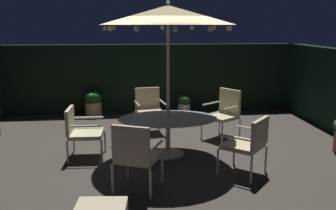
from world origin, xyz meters
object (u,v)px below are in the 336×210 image
(patio_chair_northeast, at_px, (149,107))
(patio_umbrella, at_px, (168,15))
(potted_plant_back_right, at_px, (93,103))
(patio_chair_southeast, at_px, (135,153))
(potted_plant_back_left, at_px, (184,104))
(patio_chair_east, at_px, (81,129))
(patio_chair_south, at_px, (249,141))
(ottoman_footrest, at_px, (101,210))
(patio_dining_table, at_px, (168,124))
(patio_chair_north, at_px, (225,111))

(patio_chair_northeast, bearing_deg, patio_umbrella, -80.68)
(patio_chair_northeast, height_order, potted_plant_back_right, patio_chair_northeast)
(patio_chair_southeast, xyz_separation_m, potted_plant_back_left, (1.39, 4.49, -0.30))
(patio_chair_southeast, distance_m, potted_plant_back_left, 4.71)
(patio_chair_northeast, xyz_separation_m, patio_chair_east, (-1.32, -1.51, -0.03))
(patio_chair_southeast, height_order, potted_plant_back_right, patio_chair_southeast)
(patio_chair_east, height_order, patio_chair_south, patio_chair_south)
(patio_chair_east, relative_size, ottoman_footrest, 1.53)
(patio_chair_south, distance_m, potted_plant_back_right, 5.02)
(patio_dining_table, height_order, patio_chair_south, patio_chair_south)
(patio_chair_southeast, relative_size, ottoman_footrest, 1.70)
(patio_umbrella, bearing_deg, potted_plant_back_right, 117.71)
(patio_chair_east, xyz_separation_m, potted_plant_back_left, (2.34, 2.99, -0.24))
(patio_chair_northeast, distance_m, potted_plant_back_left, 1.83)
(patio_umbrella, height_order, potted_plant_back_left, patio_umbrella)
(patio_chair_south, xyz_separation_m, potted_plant_back_right, (-2.81, 4.16, -0.20))
(patio_umbrella, height_order, patio_chair_northeast, patio_umbrella)
(patio_chair_east, distance_m, patio_chair_southeast, 1.78)
(patio_chair_southeast, xyz_separation_m, potted_plant_back_right, (-1.01, 4.56, -0.23))
(patio_umbrella, distance_m, potted_plant_back_left, 3.85)
(patio_umbrella, distance_m, patio_chair_north, 2.49)
(potted_plant_back_left, bearing_deg, patio_umbrella, -104.12)
(patio_chair_southeast, height_order, potted_plant_back_left, patio_chair_southeast)
(patio_chair_south, bearing_deg, patio_chair_east, 158.18)
(patio_umbrella, bearing_deg, patio_chair_south, -41.78)
(patio_umbrella, height_order, potted_plant_back_right, patio_umbrella)
(patio_chair_northeast, bearing_deg, patio_chair_southeast, -97.02)
(patio_dining_table, relative_size, patio_chair_northeast, 1.85)
(potted_plant_back_left, distance_m, potted_plant_back_right, 2.40)
(potted_plant_back_left, height_order, potted_plant_back_right, potted_plant_back_right)
(potted_plant_back_right, bearing_deg, patio_chair_north, -36.98)
(patio_dining_table, relative_size, patio_umbrella, 0.65)
(patio_dining_table, xyz_separation_m, patio_chair_southeast, (-0.63, -1.45, -0.00))
(patio_chair_southeast, height_order, ottoman_footrest, patio_chair_southeast)
(patio_umbrella, bearing_deg, patio_chair_east, 178.10)
(patio_chair_northeast, bearing_deg, patio_dining_table, -80.68)
(potted_plant_back_left, bearing_deg, patio_chair_east, -128.02)
(patio_chair_north, distance_m, patio_chair_southeast, 3.04)
(patio_dining_table, bearing_deg, ottoman_footrest, -111.40)
(ottoman_footrest, height_order, potted_plant_back_right, potted_plant_back_right)
(patio_chair_east, height_order, patio_chair_southeast, patio_chair_southeast)
(potted_plant_back_left, bearing_deg, patio_chair_southeast, -107.21)
(patio_chair_east, xyz_separation_m, ottoman_footrest, (0.54, -2.68, -0.17))
(patio_chair_southeast, bearing_deg, patio_chair_northeast, 82.98)
(patio_chair_south, bearing_deg, patio_chair_southeast, -167.45)
(patio_chair_east, bearing_deg, ottoman_footrest, -78.54)
(patio_chair_southeast, bearing_deg, patio_dining_table, 66.62)
(patio_chair_east, height_order, ottoman_footrest, patio_chair_east)
(patio_chair_south, height_order, potted_plant_back_left, patio_chair_south)
(patio_umbrella, height_order, patio_chair_north, patio_umbrella)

